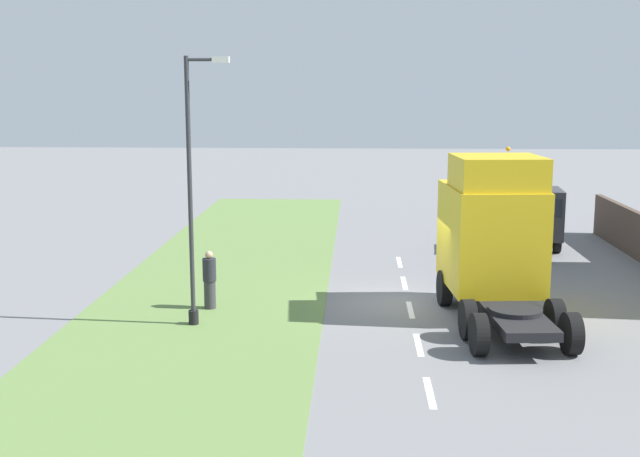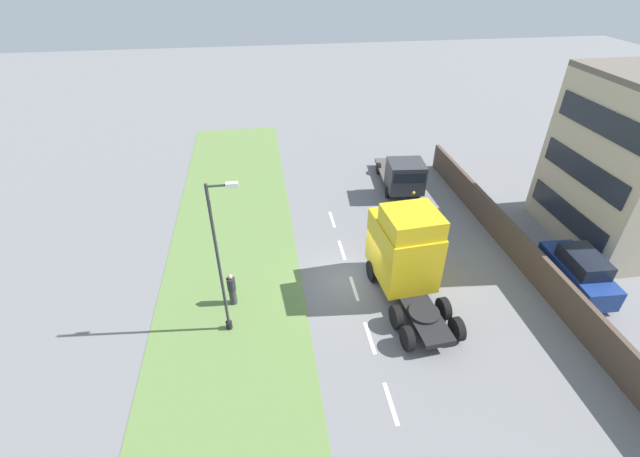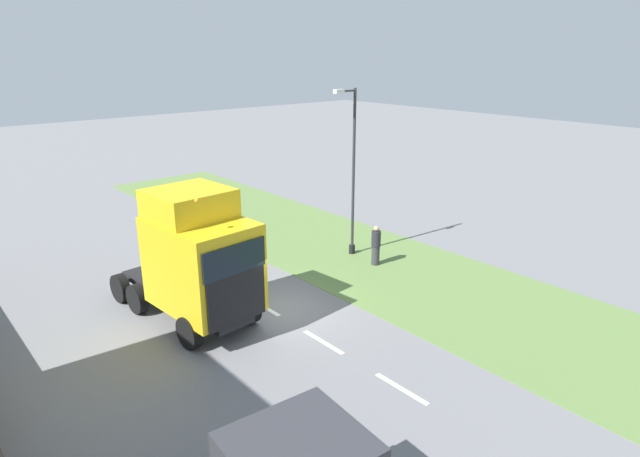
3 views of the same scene
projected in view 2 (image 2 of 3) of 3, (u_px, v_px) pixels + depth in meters
The scene contains 9 objects.
ground_plane at pixel (351, 279), 21.69m from camera, with size 120.00×120.00×0.00m, color slate.
grass_verge at pixel (231, 291), 20.95m from camera, with size 7.00×44.00×0.01m.
lane_markings at pixel (354, 288), 21.11m from camera, with size 0.16×14.60×0.00m.
boundary_wall at pixel (521, 250), 22.30m from camera, with size 0.25×24.00×1.74m.
lorry_cab at pixel (405, 252), 19.83m from camera, with size 3.00×6.43×4.69m.
flatbed_truck at pixel (403, 175), 28.43m from camera, with size 2.80×6.19×2.50m.
parked_car at pixel (578, 272), 20.64m from camera, with size 1.99×4.29×2.05m.
lamp_post at pixel (222, 268), 17.04m from camera, with size 1.26×0.27×7.20m.
pedestrian at pixel (232, 289), 19.80m from camera, with size 0.39×0.39×1.73m.
Camera 2 is at (-4.01, -16.15, 14.23)m, focal length 24.00 mm.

